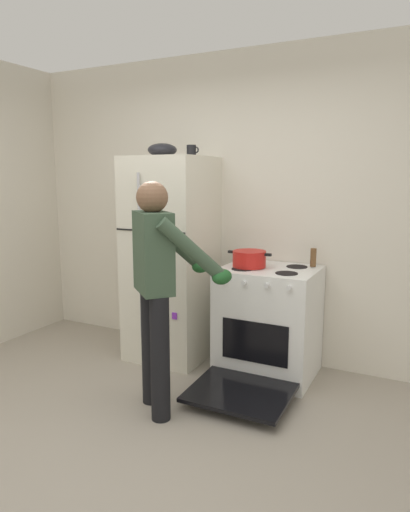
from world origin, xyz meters
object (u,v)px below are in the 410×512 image
at_px(red_pot, 249,259).
at_px(coffee_mug, 192,151).
at_px(person_cook, 159,277).
at_px(pepper_mill, 313,257).
at_px(stove_range, 268,323).
at_px(mixing_bowl, 162,150).
at_px(refrigerator, 172,259).

xyz_separation_m(red_pot, coffee_mug, (-0.58, 0.10, 0.88)).
relative_size(person_cook, pepper_mill, 10.74).
xyz_separation_m(stove_range, mixing_bowl, (-1.00, 0.02, 1.42)).
xyz_separation_m(red_pot, pepper_mill, (0.46, 0.25, 0.01)).
distance_m(person_cook, coffee_mug, 1.34).
relative_size(stove_range, coffee_mug, 10.84).
bearing_deg(refrigerator, pepper_mill, 9.30).
bearing_deg(refrigerator, stove_range, -1.09).
bearing_deg(pepper_mill, red_pot, -151.48).
bearing_deg(red_pot, coffee_mug, 170.22).
relative_size(person_cook, mixing_bowl, 6.30).
height_order(person_cook, coffee_mug, coffee_mug).
height_order(refrigerator, coffee_mug, coffee_mug).
bearing_deg(refrigerator, mixing_bowl, 179.79).
xyz_separation_m(person_cook, red_pot, (0.31, 0.87, 0.01)).
bearing_deg(pepper_mill, coffee_mug, -171.79).
bearing_deg(red_pot, refrigerator, 176.27).
height_order(refrigerator, stove_range, refrigerator).
xyz_separation_m(coffee_mug, pepper_mill, (1.04, 0.15, -0.87)).
height_order(coffee_mug, pepper_mill, coffee_mug).
bearing_deg(mixing_bowl, person_cook, -59.91).
bearing_deg(mixing_bowl, pepper_mill, 8.73).
relative_size(red_pot, pepper_mill, 2.48).
relative_size(stove_range, person_cook, 0.76).
distance_m(person_cook, pepper_mill, 1.36).
xyz_separation_m(refrigerator, coffee_mug, (0.18, 0.05, 0.95)).
xyz_separation_m(refrigerator, stove_range, (0.92, -0.02, -0.46)).
distance_m(refrigerator, person_cook, 1.02).
distance_m(stove_range, coffee_mug, 1.59).
bearing_deg(person_cook, refrigerator, 116.21).
bearing_deg(coffee_mug, person_cook, -74.50).
bearing_deg(red_pot, mixing_bowl, 176.60).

